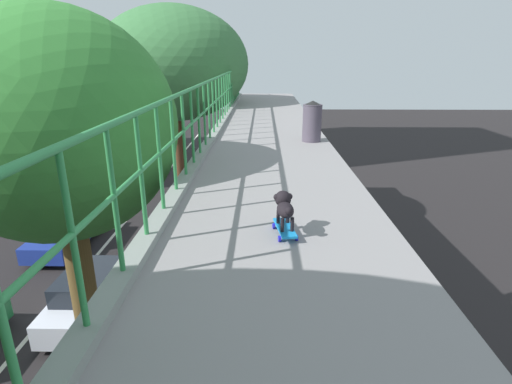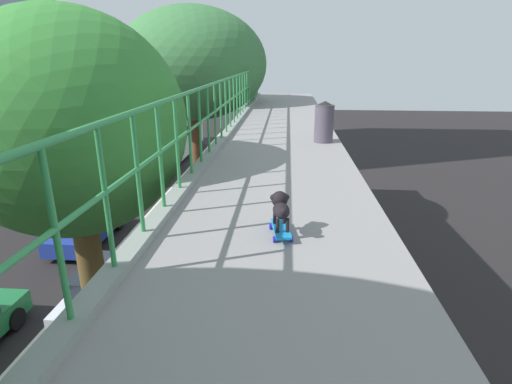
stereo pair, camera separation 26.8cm
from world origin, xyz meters
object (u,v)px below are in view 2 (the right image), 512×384
at_px(toy_skateboard, 281,229).
at_px(small_dog, 281,206).
at_px(car_white_fifth, 109,288).
at_px(litter_bin, 324,121).
at_px(car_blue_sixth, 88,226).
at_px(city_bus, 171,136).

bearing_deg(toy_skateboard, small_dog, 100.01).
xyz_separation_m(car_white_fifth, litter_bin, (6.24, -1.80, 5.56)).
bearing_deg(car_blue_sixth, car_white_fifth, -57.12).
distance_m(car_white_fifth, city_bus, 19.71).
relative_size(car_blue_sixth, city_bus, 0.36).
height_order(car_white_fifth, car_blue_sixth, car_white_fifth).
height_order(car_white_fifth, city_bus, city_bus).
relative_size(city_bus, litter_bin, 13.77).
distance_m(car_white_fifth, toy_skateboard, 10.00).
xyz_separation_m(city_bus, toy_skateboard, (8.91, -25.98, 4.15)).
distance_m(car_blue_sixth, toy_skateboard, 15.03).
bearing_deg(toy_skateboard, car_blue_sixth, 126.74).
distance_m(car_white_fifth, small_dog, 10.09).
bearing_deg(litter_bin, car_white_fifth, 163.94).
xyz_separation_m(small_dog, litter_bin, (0.83, 4.78, 0.14)).
bearing_deg(car_white_fifth, litter_bin, -16.06).
xyz_separation_m(toy_skateboard, small_dog, (-0.01, 0.04, 0.24)).
distance_m(car_white_fifth, car_blue_sixth, 5.57).
bearing_deg(litter_bin, small_dog, -99.90).
xyz_separation_m(car_blue_sixth, small_dog, (8.43, -11.25, 5.44)).
distance_m(small_dog, litter_bin, 4.85).
bearing_deg(litter_bin, car_blue_sixth, 145.04).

